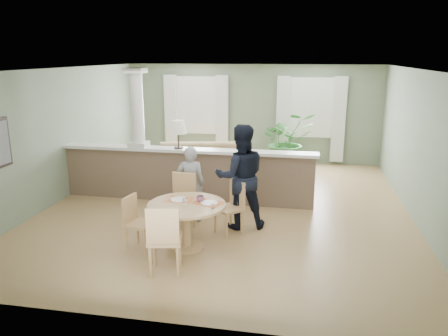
% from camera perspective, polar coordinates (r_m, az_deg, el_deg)
% --- Properties ---
extents(ground, '(8.00, 8.00, 0.00)m').
position_cam_1_polar(ground, '(8.81, 0.47, -5.01)').
color(ground, '#A68557').
rests_on(ground, ground).
extents(room_shell, '(7.02, 8.02, 2.71)m').
position_cam_1_polar(room_shell, '(9.00, 1.01, 7.28)').
color(room_shell, gray).
rests_on(room_shell, ground).
extents(pony_wall, '(5.32, 0.38, 2.70)m').
position_cam_1_polar(pony_wall, '(9.01, -5.49, 0.06)').
color(pony_wall, brown).
rests_on(pony_wall, ground).
extents(sofa, '(2.93, 1.64, 0.81)m').
position_cam_1_polar(sofa, '(10.80, -2.98, 0.91)').
color(sofa, olive).
rests_on(sofa, ground).
extents(houseplant, '(1.74, 1.65, 1.52)m').
position_cam_1_polar(houseplant, '(11.59, 8.22, 3.56)').
color(houseplant, '#2D6528').
rests_on(houseplant, ground).
extents(dining_table, '(1.21, 1.21, 0.83)m').
position_cam_1_polar(dining_table, '(6.82, -4.80, -5.86)').
color(dining_table, tan).
rests_on(dining_table, ground).
extents(chair_far_boy, '(0.46, 0.46, 0.98)m').
position_cam_1_polar(chair_far_boy, '(7.59, -5.44, -4.06)').
color(chair_far_boy, tan).
rests_on(chair_far_boy, ground).
extents(chair_far_man, '(0.58, 0.58, 0.90)m').
position_cam_1_polar(chair_far_man, '(7.42, 1.06, -4.78)').
color(chair_far_man, tan).
rests_on(chair_far_man, ground).
extents(chair_near, '(0.54, 0.54, 1.02)m').
position_cam_1_polar(chair_near, '(6.06, -7.83, -8.91)').
color(chair_near, tan).
rests_on(chair_near, ground).
extents(chair_side, '(0.45, 0.45, 0.86)m').
position_cam_1_polar(chair_side, '(6.95, -11.38, -6.67)').
color(chair_side, tan).
rests_on(chair_side, ground).
extents(child_person, '(0.55, 0.41, 1.40)m').
position_cam_1_polar(child_person, '(7.88, -4.38, -2.12)').
color(child_person, gray).
rests_on(child_person, ground).
extents(man_person, '(1.05, 0.91, 1.83)m').
position_cam_1_polar(man_person, '(7.54, 2.18, -1.15)').
color(man_person, black).
rests_on(man_person, ground).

